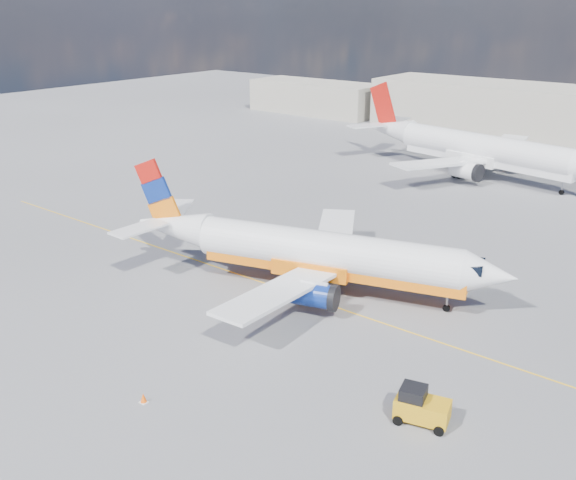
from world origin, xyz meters
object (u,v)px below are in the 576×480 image
Objects in this scene: main_jet at (315,253)px; gse_tug at (421,406)px; traffic_cone at (143,398)px; second_jet at (477,149)px.

main_jet is 9.86× the size of gse_tug.
main_jet is 18.05m from traffic_cone.
traffic_cone is at bearing -75.23° from second_jet.
traffic_cone is at bearing -102.31° from main_jet.
main_jet is at bearing 94.43° from traffic_cone.
second_jet reaches higher than gse_tug.
gse_tug is (14.12, -9.85, -2.11)m from main_jet.
second_jet is (-4.30, 40.17, 0.42)m from main_jet.
gse_tug is (18.41, -50.02, -2.53)m from second_jet.
traffic_cone is at bearing -162.12° from gse_tug.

